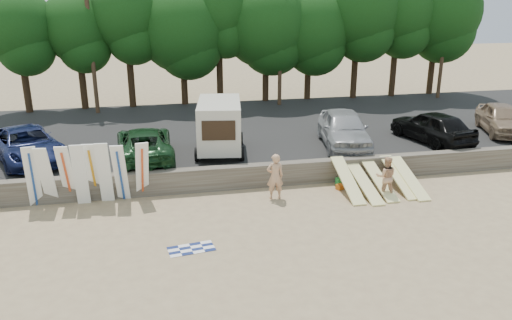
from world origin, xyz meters
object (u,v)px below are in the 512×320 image
object	(u,v)px
car_2	(344,129)
cooler	(341,182)
beachgoer_a	(275,177)
beachgoer_b	(386,177)
car_1	(144,144)
car_4	(502,119)
box_trailer	(219,124)
car_0	(27,145)
car_3	(432,126)

from	to	relation	value
car_2	cooler	bearing A→B (deg)	-101.35
car_2	cooler	size ratio (longest dim) A/B	13.89
beachgoer_a	beachgoer_b	size ratio (longest dim) A/B	1.12
car_1	car_4	size ratio (longest dim) A/B	1.14
box_trailer	beachgoer_a	world-z (taller)	box_trailer
car_0	beachgoer_a	distance (m)	11.48
car_0	car_1	world-z (taller)	car_0
box_trailer	car_2	xyz separation A→B (m)	(6.15, -0.21, -0.49)
car_4	cooler	distance (m)	11.49
cooler	car_2	bearing A→B (deg)	57.93
box_trailer	beachgoer_a	bearing A→B (deg)	-61.29
car_2	car_4	bearing A→B (deg)	14.44
car_4	beachgoer_a	bearing A→B (deg)	-140.37
box_trailer	car_2	bearing A→B (deg)	6.83
box_trailer	cooler	world-z (taller)	box_trailer
box_trailer	cooler	xyz separation A→B (m)	(4.78, -3.58, -1.93)
beachgoer_a	car_2	bearing A→B (deg)	-134.29
car_2	cooler	xyz separation A→B (m)	(-1.36, -3.37, -1.44)
box_trailer	beachgoer_b	xyz separation A→B (m)	(6.09, -5.14, -1.24)
car_0	car_4	world-z (taller)	car_4
box_trailer	car_4	size ratio (longest dim) A/B	0.88
car_1	beachgoer_a	bearing A→B (deg)	139.58
car_4	cooler	size ratio (longest dim) A/B	12.32
box_trailer	car_2	world-z (taller)	box_trailer
car_1	car_3	distance (m)	14.36
car_2	box_trailer	bearing A→B (deg)	-171.24
beachgoer_a	car_3	bearing A→B (deg)	-153.71
car_1	beachgoer_b	bearing A→B (deg)	151.79
beachgoer_a	beachgoer_b	xyz separation A→B (m)	(4.48, -0.69, -0.10)
beachgoer_a	car_4	bearing A→B (deg)	-158.07
car_0	car_3	bearing A→B (deg)	-27.68
car_1	car_0	bearing A→B (deg)	-11.00
box_trailer	car_4	distance (m)	15.50
car_3	cooler	size ratio (longest dim) A/B	12.64
cooler	car_4	bearing A→B (deg)	10.38
box_trailer	beachgoer_b	size ratio (longest dim) A/B	2.43
beachgoer_b	cooler	world-z (taller)	beachgoer_b
car_1	car_4	distance (m)	19.00
car_3	beachgoer_a	world-z (taller)	car_3
car_3	car_4	xyz separation A→B (m)	(4.63, 0.80, -0.02)
car_3	beachgoer_a	size ratio (longest dim) A/B	2.53
car_1	car_3	size ratio (longest dim) A/B	1.11
beachgoer_b	box_trailer	bearing A→B (deg)	-22.18
car_1	beachgoer_a	distance (m)	6.59
car_3	car_4	world-z (taller)	car_3
car_3	car_4	distance (m)	4.70
car_0	car_1	distance (m)	5.28
car_0	car_4	distance (m)	24.20
box_trailer	car_1	size ratio (longest dim) A/B	0.78
car_1	beachgoer_a	world-z (taller)	car_1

